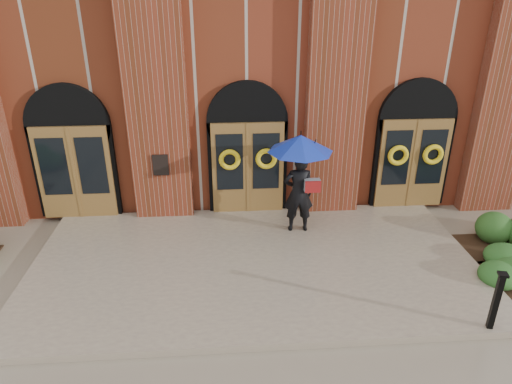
{
  "coord_description": "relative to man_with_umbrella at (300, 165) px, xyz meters",
  "views": [
    {
      "loc": [
        -0.61,
        -8.57,
        5.86
      ],
      "look_at": [
        0.09,
        1.0,
        1.48
      ],
      "focal_mm": 32.0,
      "sensor_mm": 36.0,
      "label": 1
    }
  ],
  "objects": [
    {
      "name": "man_with_umbrella",
      "position": [
        0.0,
        0.0,
        0.0
      ],
      "size": [
        1.58,
        1.58,
        2.51
      ],
      "rotation": [
        0.0,
        0.0,
        3.14
      ],
      "color": "black",
      "rests_on": "landing"
    },
    {
      "name": "hedge_front_right",
      "position": [
        3.91,
        -2.3,
        -1.66
      ],
      "size": [
        1.38,
        1.18,
        0.49
      ],
      "primitive_type": "ellipsoid",
      "color": "#25511D",
      "rests_on": "ground"
    },
    {
      "name": "metal_post",
      "position": [
        2.94,
        -3.89,
        -1.14
      ],
      "size": [
        0.19,
        0.19,
        1.18
      ],
      "rotation": [
        0.0,
        0.0,
        -0.24
      ],
      "color": "black",
      "rests_on": "landing"
    },
    {
      "name": "church_building",
      "position": [
        -1.19,
        7.24,
        1.59
      ],
      "size": [
        16.2,
        12.53,
        7.0
      ],
      "color": "maroon",
      "rests_on": "ground"
    },
    {
      "name": "ground",
      "position": [
        -1.19,
        -1.54,
        -1.91
      ],
      "size": [
        90.0,
        90.0,
        0.0
      ],
      "primitive_type": "plane",
      "color": "gray",
      "rests_on": "ground"
    },
    {
      "name": "landing",
      "position": [
        -1.19,
        -1.39,
        -1.83
      ],
      "size": [
        10.0,
        5.3,
        0.15
      ],
      "primitive_type": "cube",
      "color": "tan",
      "rests_on": "ground"
    }
  ]
}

